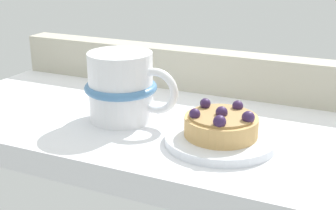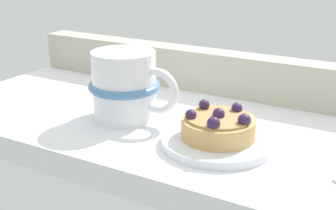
{
  "view_description": "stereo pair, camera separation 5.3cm",
  "coord_description": "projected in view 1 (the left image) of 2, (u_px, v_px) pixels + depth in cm",
  "views": [
    {
      "loc": [
        17.95,
        -54.44,
        23.27
      ],
      "look_at": [
        -4.85,
        -4.03,
        3.49
      ],
      "focal_mm": 48.89,
      "sensor_mm": 36.0,
      "label": 1
    },
    {
      "loc": [
        22.63,
        -52.05,
        23.27
      ],
      "look_at": [
        -4.85,
        -4.03,
        3.49
      ],
      "focal_mm": 48.89,
      "sensor_mm": 36.0,
      "label": 2
    }
  ],
  "objects": [
    {
      "name": "dessert_plate",
      "position": [
        220.0,
        139.0,
        0.56
      ],
      "size": [
        13.75,
        13.75,
        1.07
      ],
      "color": "silver",
      "rests_on": "ground_plane"
    },
    {
      "name": "raspberry_tart",
      "position": [
        221.0,
        124.0,
        0.55
      ],
      "size": [
        8.95,
        8.95,
        3.83
      ],
      "color": "tan",
      "rests_on": "dessert_plate"
    },
    {
      "name": "ground_plane",
      "position": [
        213.0,
        137.0,
        0.62
      ],
      "size": [
        82.97,
        32.67,
        3.46
      ],
      "primitive_type": "cube",
      "color": "white"
    },
    {
      "name": "window_rail_back",
      "position": [
        243.0,
        75.0,
        0.73
      ],
      "size": [
        81.31,
        4.31,
        6.68
      ],
      "primitive_type": "cube",
      "color": "#B2AD99",
      "rests_on": "ground_plane"
    },
    {
      "name": "coffee_mug",
      "position": [
        122.0,
        87.0,
        0.62
      ],
      "size": [
        13.44,
        9.93,
        9.44
      ],
      "color": "white",
      "rests_on": "ground_plane"
    }
  ]
}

